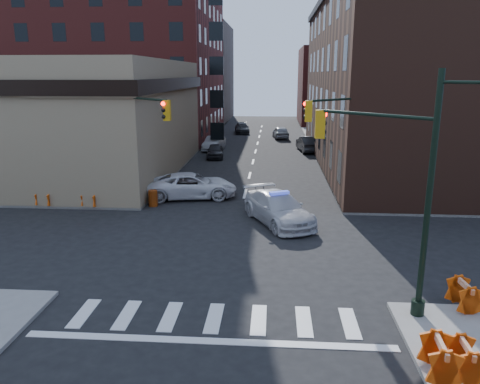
# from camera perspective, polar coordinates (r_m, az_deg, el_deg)

# --- Properties ---
(ground) EXTENTS (140.00, 140.00, 0.00)m
(ground) POSITION_cam_1_polar(r_m,az_deg,el_deg) (22.45, -0.97, -6.61)
(ground) COLOR black
(ground) RESTS_ON ground
(sidewalk_nw) EXTENTS (34.00, 54.50, 0.15)m
(sidewalk_nw) POSITION_cam_1_polar(r_m,az_deg,el_deg) (59.66, -20.66, 5.71)
(sidewalk_nw) COLOR gray
(sidewalk_nw) RESTS_ON ground
(sidewalk_ne) EXTENTS (34.00, 54.50, 0.15)m
(sidewalk_ne) POSITION_cam_1_polar(r_m,az_deg,el_deg) (58.19, 25.47, 5.05)
(sidewalk_ne) COLOR gray
(sidewalk_ne) RESTS_ON ground
(bank_building) EXTENTS (22.00, 22.00, 9.00)m
(bank_building) POSITION_cam_1_polar(r_m,az_deg,el_deg) (42.04, -22.84, 8.39)
(bank_building) COLOR #867558
(bank_building) RESTS_ON ground
(apartment_block) EXTENTS (25.00, 25.00, 24.00)m
(apartment_block) POSITION_cam_1_polar(r_m,az_deg,el_deg) (64.34, -15.04, 17.36)
(apartment_block) COLOR maroon
(apartment_block) RESTS_ON ground
(commercial_row_ne) EXTENTS (14.00, 34.00, 14.00)m
(commercial_row_ne) POSITION_cam_1_polar(r_m,az_deg,el_deg) (44.80, 18.94, 12.23)
(commercial_row_ne) COLOR #46271C
(commercial_row_ne) RESTS_ON ground
(filler_nw) EXTENTS (20.00, 18.00, 16.00)m
(filler_nw) POSITION_cam_1_polar(r_m,az_deg,el_deg) (84.80, -8.29, 14.11)
(filler_nw) COLOR brown
(filler_nw) RESTS_ON ground
(filler_ne) EXTENTS (16.00, 16.00, 12.00)m
(filler_ne) POSITION_cam_1_polar(r_m,az_deg,el_deg) (79.84, 13.18, 12.46)
(filler_ne) COLOR maroon
(filler_ne) RESTS_ON ground
(signal_pole_se) EXTENTS (5.40, 5.27, 8.00)m
(signal_pole_se) POSITION_cam_1_polar(r_m,az_deg,el_deg) (16.27, 18.81, 1.50)
(signal_pole_se) COLOR black
(signal_pole_se) RESTS_ON sidewalk_se
(signal_pole_nw) EXTENTS (3.58, 3.67, 8.00)m
(signal_pole_nw) POSITION_cam_1_polar(r_m,az_deg,el_deg) (27.59, -12.27, 6.31)
(signal_pole_nw) COLOR black
(signal_pole_nw) RESTS_ON sidewalk_nw
(signal_pole_ne) EXTENTS (3.67, 3.58, 8.00)m
(signal_pole_ne) POSITION_cam_1_polar(r_m,az_deg,el_deg) (26.79, 12.64, 6.07)
(signal_pole_ne) COLOR black
(signal_pole_ne) RESTS_ON sidewalk_ne
(tree_ne_near) EXTENTS (3.00, 3.00, 4.85)m
(tree_ne_near) POSITION_cam_1_polar(r_m,az_deg,el_deg) (47.44, 11.04, 8.54)
(tree_ne_near) COLOR black
(tree_ne_near) RESTS_ON sidewalk_ne
(tree_ne_far) EXTENTS (3.00, 3.00, 4.85)m
(tree_ne_far) POSITION_cam_1_polar(r_m,az_deg,el_deg) (55.36, 10.08, 9.37)
(tree_ne_far) COLOR black
(tree_ne_far) RESTS_ON sidewalk_ne
(police_car) EXTENTS (4.55, 6.14, 1.65)m
(police_car) POSITION_cam_1_polar(r_m,az_deg,el_deg) (25.67, 4.72, -2.01)
(police_car) COLOR #BDBCC1
(police_car) RESTS_ON ground
(pickup) EXTENTS (6.32, 3.78, 1.64)m
(pickup) POSITION_cam_1_polar(r_m,az_deg,el_deg) (30.97, -5.90, 0.79)
(pickup) COLOR silver
(pickup) RESTS_ON ground
(parked_car_wnear) EXTENTS (1.92, 4.05, 1.34)m
(parked_car_wnear) POSITION_cam_1_polar(r_m,az_deg,el_deg) (45.76, -3.05, 5.02)
(parked_car_wnear) COLOR black
(parked_car_wnear) RESTS_ON ground
(parked_car_wfar) EXTENTS (2.16, 4.69, 1.49)m
(parked_car_wfar) POSITION_cam_1_polar(r_m,az_deg,el_deg) (50.35, -3.19, 5.95)
(parked_car_wfar) COLOR gray
(parked_car_wfar) RESTS_ON ground
(parked_car_wdeep) EXTENTS (2.43, 4.89, 1.36)m
(parked_car_wdeep) POSITION_cam_1_polar(r_m,az_deg,el_deg) (64.96, 0.24, 7.79)
(parked_car_wdeep) COLOR black
(parked_car_wdeep) RESTS_ON ground
(parked_car_enear) EXTENTS (2.40, 5.18, 1.65)m
(parked_car_enear) POSITION_cam_1_polar(r_m,az_deg,el_deg) (49.90, 8.29, 5.84)
(parked_car_enear) COLOR black
(parked_car_enear) RESTS_ON ground
(parked_car_efar) EXTENTS (2.26, 4.63, 1.52)m
(parked_car_efar) POSITION_cam_1_polar(r_m,az_deg,el_deg) (59.91, 4.99, 7.26)
(parked_car_efar) COLOR #919599
(parked_car_efar) RESTS_ON ground
(pedestrian_a) EXTENTS (0.73, 0.64, 1.67)m
(pedestrian_a) POSITION_cam_1_polar(r_m,az_deg,el_deg) (32.70, -15.21, 1.37)
(pedestrian_a) COLOR black
(pedestrian_a) RESTS_ON sidewalk_nw
(pedestrian_b) EXTENTS (1.01, 0.86, 1.82)m
(pedestrian_b) POSITION_cam_1_polar(r_m,az_deg,el_deg) (31.24, -21.83, 0.38)
(pedestrian_b) COLOR black
(pedestrian_b) RESTS_ON sidewalk_nw
(pedestrian_c) EXTENTS (1.05, 0.71, 1.66)m
(pedestrian_c) POSITION_cam_1_polar(r_m,az_deg,el_deg) (31.81, -23.90, 0.27)
(pedestrian_c) COLOR #1E242E
(pedestrian_c) RESTS_ON sidewalk_nw
(barrel_road) EXTENTS (0.73, 0.73, 0.99)m
(barrel_road) POSITION_cam_1_polar(r_m,az_deg,el_deg) (27.24, 3.78, -1.76)
(barrel_road) COLOR orange
(barrel_road) RESTS_ON ground
(barrel_bank) EXTENTS (0.73, 0.73, 1.00)m
(barrel_bank) POSITION_cam_1_polar(r_m,az_deg,el_deg) (29.41, -10.56, -0.75)
(barrel_bank) COLOR orange
(barrel_bank) RESTS_ON ground
(barricade_se_a) EXTENTS (0.72, 1.30, 0.94)m
(barricade_se_a) POSITION_cam_1_polar(r_m,az_deg,el_deg) (18.13, 25.61, -11.24)
(barricade_se_a) COLOR #CA6709
(barricade_se_a) RESTS_ON sidewalk_se
(barricade_se_b) EXTENTS (0.64, 1.21, 0.90)m
(barricade_se_b) POSITION_cam_1_polar(r_m,az_deg,el_deg) (14.55, 25.76, -17.86)
(barricade_se_b) COLOR #EB530B
(barricade_se_b) RESTS_ON sidewalk_se
(barricade_se_c) EXTENTS (0.75, 1.37, 0.99)m
(barricade_se_c) POSITION_cam_1_polar(r_m,az_deg,el_deg) (14.23, 23.14, -18.11)
(barricade_se_c) COLOR #CD3D09
(barricade_se_c) RESTS_ON sidewalk_se
(barricade_nw_a) EXTENTS (1.13, 0.69, 0.79)m
(barricade_nw_a) POSITION_cam_1_polar(r_m,az_deg,el_deg) (29.74, -17.79, -0.95)
(barricade_nw_a) COLOR #C55F09
(barricade_nw_a) RESTS_ON sidewalk_nw
(barricade_nw_b) EXTENTS (1.13, 0.65, 0.81)m
(barricade_nw_b) POSITION_cam_1_polar(r_m,az_deg,el_deg) (30.91, -22.71, -0.81)
(barricade_nw_b) COLOR #D16609
(barricade_nw_b) RESTS_ON sidewalk_nw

